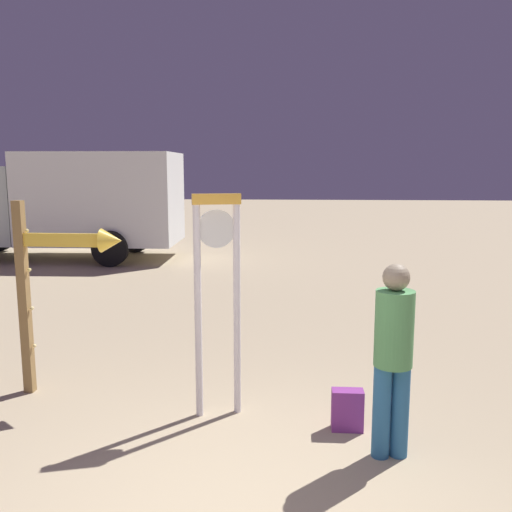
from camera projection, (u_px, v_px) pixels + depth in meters
standing_clock at (217, 283)px, 5.27m from camera, size 0.47×0.20×2.19m
arrow_sign at (59, 270)px, 5.76m from camera, size 1.16×0.26×2.10m
person_near_clock at (393, 351)px, 4.52m from camera, size 0.32×0.32×1.67m
backpack at (347, 410)px, 5.11m from camera, size 0.29×0.19×0.39m
box_truck_near at (74, 201)px, 14.68m from camera, size 6.09×2.74×2.84m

